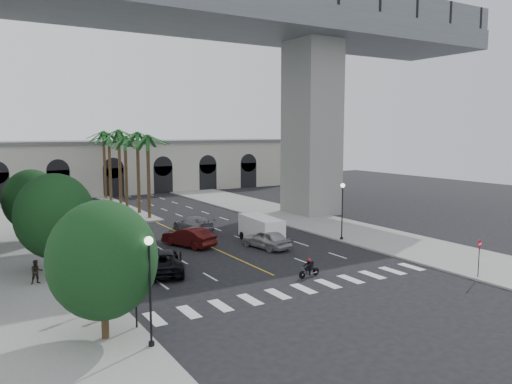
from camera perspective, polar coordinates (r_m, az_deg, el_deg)
name	(u,v)px	position (r m, az deg, el deg)	size (l,w,h in m)	color
ground	(290,283)	(33.99, 3.93, -10.30)	(140.00, 140.00, 0.00)	black
sidewalk_left	(19,262)	(42.87, -25.50, -7.21)	(8.00, 100.00, 0.15)	gray
sidewalk_right	(324,224)	(54.41, 7.80, -3.67)	(8.00, 100.00, 0.15)	gray
median	(124,207)	(67.91, -14.83, -1.68)	(2.00, 24.00, 0.20)	gray
pier_building	(92,167)	(83.83, -18.21, 2.68)	(71.00, 10.50, 8.50)	beige
bridge	(196,49)	(53.97, -6.82, 15.93)	(75.00, 13.00, 26.00)	gray
palm_a	(148,140)	(57.64, -12.28, 5.86)	(3.20, 3.20, 10.30)	#47331E
palm_b	(137,137)	(61.46, -13.42, 6.15)	(3.20, 3.20, 10.60)	#47331E
palm_c	(125,140)	(65.20, -14.74, 5.75)	(3.20, 3.20, 10.10)	#47331E
palm_d	(119,134)	(69.13, -15.43, 6.40)	(3.20, 3.20, 10.90)	#47331E
palm_e	(109,137)	(72.93, -16.47, 6.02)	(3.20, 3.20, 10.40)	#47331E
palm_f	(104,135)	(76.87, -17.03, 6.24)	(3.20, 3.20, 10.70)	#47331E
street_tree_near	(103,260)	(24.95, -17.12, -7.42)	(5.20, 5.20, 6.89)	#382616
street_tree_mid	(55,216)	(37.42, -22.01, -2.57)	(5.44, 5.44, 7.21)	#382616
street_tree_far	(32,200)	(49.24, -24.25, -0.84)	(5.04, 5.04, 6.68)	#382616
lamp_post_left_near	(150,282)	(23.74, -12.04, -10.02)	(0.40, 0.40, 5.35)	black
lamp_post_left_far	(63,216)	(43.68, -21.15, -2.53)	(0.40, 0.40, 5.35)	black
lamp_post_right	(342,206)	(46.31, 9.83, -1.63)	(0.40, 0.40, 5.35)	black
traffic_signal_near	(135,282)	(26.25, -13.61, -10.02)	(0.25, 0.18, 3.65)	black
traffic_signal_far	(114,264)	(29.95, -15.96, -7.96)	(0.25, 0.18, 3.65)	black
motorcycle_rider	(310,268)	(35.26, 6.16, -8.68)	(1.81, 0.49, 1.31)	black
car_a	(266,239)	(43.25, 1.19, -5.37)	(1.94, 4.83, 1.65)	#9F9FA3
car_b	(189,237)	(44.22, -7.70, -5.12)	(1.81, 5.20, 1.71)	#410D0D
car_c	(163,261)	(36.64, -10.60, -7.75)	(2.80, 6.08, 1.69)	black
car_d	(193,224)	(50.80, -7.18, -3.62)	(2.17, 5.34, 1.55)	slate
car_e	(136,234)	(47.32, -13.53, -4.67)	(1.59, 3.96, 1.35)	#0F1D46
cargo_van	(261,228)	(45.26, 0.61, -4.18)	(2.63, 5.69, 2.36)	white
pedestrian_a	(119,298)	(28.87, -15.41, -11.58)	(0.64, 0.42, 1.75)	black
pedestrian_b	(37,272)	(35.95, -23.79, -8.35)	(0.78, 0.61, 1.60)	black
do_not_enter_sign	(479,250)	(37.44, 24.16, -6.08)	(0.67, 0.22, 2.79)	black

